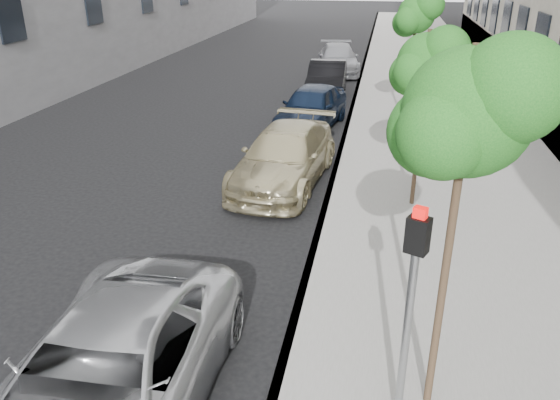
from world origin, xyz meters
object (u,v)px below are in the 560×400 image
(tree_mid, at_px, (428,63))
(sedan_blue, at_px, (312,107))
(tree_far, at_px, (417,14))
(sedan_rear, at_px, (338,59))
(minivan, at_px, (107,380))
(suv, at_px, (285,157))
(signal_pole, at_px, (411,295))
(tree_near, at_px, (470,113))
(sedan_black, at_px, (327,79))

(tree_mid, xyz_separation_m, sedan_blue, (-3.33, 6.40, -2.71))
(tree_far, relative_size, sedan_rear, 0.92)
(minivan, bearing_deg, suv, 84.31)
(signal_pole, distance_m, minivan, 3.85)
(signal_pole, relative_size, minivan, 0.56)
(tree_mid, height_order, minivan, tree_mid)
(signal_pole, bearing_deg, tree_mid, 110.45)
(tree_far, relative_size, signal_pole, 1.53)
(tree_near, relative_size, tree_far, 1.05)
(sedan_black, bearing_deg, signal_pole, -82.91)
(signal_pole, bearing_deg, sedan_rear, 120.93)
(signal_pole, xyz_separation_m, sedan_blue, (-2.90, 13.31, -1.25))
(minivan, xyz_separation_m, suv, (0.68, 8.64, -0.01))
(sedan_blue, bearing_deg, sedan_rear, 99.51)
(tree_mid, distance_m, sedan_rear, 17.39)
(sedan_black, bearing_deg, tree_mid, -75.67)
(suv, bearing_deg, tree_far, 64.19)
(tree_far, bearing_deg, sedan_black, 124.05)
(signal_pole, distance_m, sedan_black, 18.60)
(minivan, relative_size, sedan_rear, 1.07)
(tree_near, bearing_deg, sedan_black, 100.52)
(tree_mid, height_order, tree_far, tree_far)
(tree_mid, bearing_deg, sedan_blue, 117.46)
(signal_pole, relative_size, suv, 0.59)
(minivan, bearing_deg, tree_far, 72.89)
(signal_pole, distance_m, sedan_blue, 13.68)
(tree_far, bearing_deg, tree_near, -90.00)
(sedan_black, bearing_deg, tree_far, -57.86)
(signal_pole, height_order, sedan_rear, signal_pole)
(tree_near, height_order, minivan, tree_near)
(sedan_blue, relative_size, sedan_black, 0.99)
(suv, distance_m, sedan_rear, 15.76)
(signal_pole, relative_size, sedan_blue, 0.67)
(tree_mid, distance_m, suv, 4.44)
(minivan, bearing_deg, sedan_blue, 86.01)
(minivan, height_order, sedan_black, minivan)
(sedan_black, bearing_deg, suv, -91.90)
(tree_near, bearing_deg, sedan_rear, 98.11)
(tree_mid, height_order, sedan_blue, tree_mid)
(tree_far, height_order, suv, tree_far)
(suv, distance_m, sedan_blue, 5.31)
(tree_near, xyz_separation_m, minivan, (-4.01, -1.05, -3.31))
(tree_near, distance_m, tree_mid, 6.53)
(suv, height_order, sedan_rear, suv)
(tree_far, xyz_separation_m, minivan, (-4.01, -14.05, -3.16))
(tree_far, xyz_separation_m, suv, (-3.33, -5.41, -3.16))
(sedan_black, bearing_deg, minivan, -93.95)
(tree_mid, xyz_separation_m, minivan, (-4.01, -7.55, -2.72))
(tree_near, bearing_deg, tree_mid, 90.00)
(tree_near, relative_size, minivan, 0.90)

